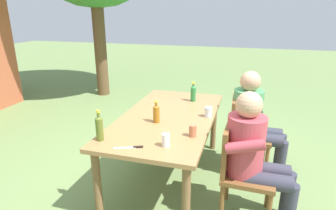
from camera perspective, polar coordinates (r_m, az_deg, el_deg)
The scene contains 13 objects.
ground_plane at distance 3.29m, azimuth 0.00°, elevation -14.28°, with size 24.00×24.00×0.00m, color #6B844C.
dining_table at distance 2.99m, azimuth 0.00°, elevation -3.66°, with size 1.83×0.94×0.74m.
chair_near_right at distance 3.33m, azimuth 14.90°, elevation -5.04°, with size 0.45×0.45×0.87m.
chair_near_left at distance 2.60m, azimuth 14.24°, elevation -12.10°, with size 0.46×0.46×0.87m.
person_in_white_shirt at distance 3.27m, azimuth 17.05°, elevation -2.51°, with size 0.47×0.61×1.18m.
person_in_plaid_shirt at distance 2.52m, azimuth 17.05°, elevation -9.08°, with size 0.47×0.61×1.18m.
bottle_amber at distance 2.76m, azimuth -2.38°, elevation -1.66°, with size 0.06×0.06×0.22m.
bottle_olive at distance 2.45m, azimuth -13.72°, elevation -4.41°, with size 0.06×0.06×0.27m.
bottle_green at distance 3.42m, azimuth 5.12°, elevation 2.42°, with size 0.06×0.06×0.24m.
cup_terracotta at distance 2.48m, azimuth 5.03°, elevation -5.21°, with size 0.06×0.06×0.11m, color #BC6B47.
cup_glass at distance 2.94m, azimuth 8.15°, elevation -1.42°, with size 0.08×0.08×0.11m, color silver.
cup_white at distance 2.30m, azimuth -0.45°, elevation -7.12°, with size 0.07×0.07×0.11m, color white.
table_knife at distance 2.31m, azimuth -7.57°, elevation -8.50°, with size 0.11×0.23×0.01m.
Camera 1 is at (-2.65, -0.77, 1.79)m, focal length 30.12 mm.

